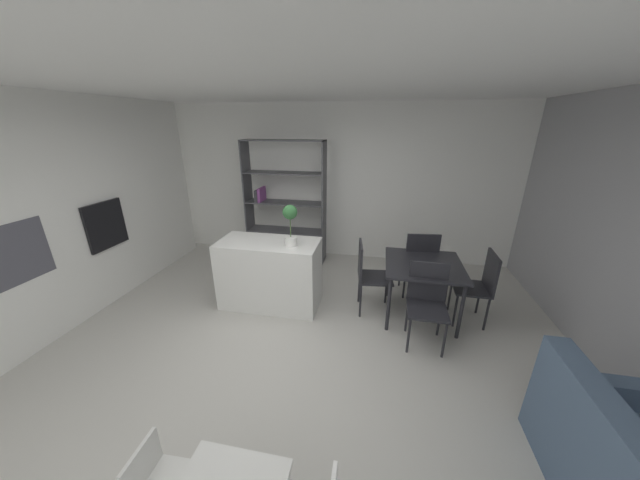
{
  "coord_description": "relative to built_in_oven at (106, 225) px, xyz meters",
  "views": [
    {
      "loc": [
        0.97,
        -2.61,
        2.36
      ],
      "look_at": [
        0.37,
        0.42,
        1.19
      ],
      "focal_mm": 17.32,
      "sensor_mm": 36.0,
      "label": 1
    }
  ],
  "objects": [
    {
      "name": "built_in_oven",
      "position": [
        0.0,
        0.0,
        0.0
      ],
      "size": [
        0.06,
        0.59,
        0.62
      ],
      "color": "black",
      "rests_on": "ground_plane"
    },
    {
      "name": "ground_plane",
      "position": [
        2.6,
        -0.68,
        -1.09
      ],
      "size": [
        9.06,
        9.06,
        0.0
      ],
      "primitive_type": "plane",
      "color": "beige"
    },
    {
      "name": "ceiling_slab",
      "position": [
        2.6,
        -0.68,
        1.64
      ],
      "size": [
        6.59,
        5.75,
        0.06
      ],
      "color": "white",
      "rests_on": "ground_plane"
    },
    {
      "name": "dining_chair_island_side",
      "position": [
        3.48,
        0.34,
        -0.52
      ],
      "size": [
        0.48,
        0.47,
        0.95
      ],
      "rotation": [
        0.0,
        0.0,
        1.69
      ],
      "color": "#232328",
      "rests_on": "ground_plane"
    },
    {
      "name": "tall_cabinet_run_left",
      "position": [
        -0.33,
        -0.68,
        0.26
      ],
      "size": [
        0.62,
        5.18,
        2.7
      ],
      "primitive_type": "cube",
      "color": "white",
      "rests_on": "ground_plane"
    },
    {
      "name": "dining_chair_far",
      "position": [
        4.17,
        0.84,
        -0.51
      ],
      "size": [
        0.49,
        0.47,
        0.99
      ],
      "rotation": [
        0.0,
        0.0,
        3.26
      ],
      "color": "#232328",
      "rests_on": "ground_plane"
    },
    {
      "name": "back_partition",
      "position": [
        2.6,
        2.17,
        0.26
      ],
      "size": [
        6.59,
        0.06,
        2.7
      ],
      "primitive_type": "cube",
      "color": "white",
      "rests_on": "ground_plane"
    },
    {
      "name": "kitchen_island",
      "position": [
        2.18,
        0.25,
        -0.63
      ],
      "size": [
        1.32,
        0.63,
        0.92
      ],
      "primitive_type": "cube",
      "color": "white",
      "rests_on": "ground_plane"
    },
    {
      "name": "dining_chair_window_side",
      "position": [
        4.84,
        0.35,
        -0.54
      ],
      "size": [
        0.42,
        0.44,
        0.93
      ],
      "rotation": [
        0.0,
        0.0,
        -1.59
      ],
      "color": "#232328",
      "rests_on": "ground_plane"
    },
    {
      "name": "potted_plant_on_island",
      "position": [
        2.51,
        0.19,
        0.14
      ],
      "size": [
        0.18,
        0.18,
        0.52
      ],
      "color": "white",
      "rests_on": "kitchen_island"
    },
    {
      "name": "dining_chair_near",
      "position": [
        4.16,
        -0.13,
        -0.55
      ],
      "size": [
        0.43,
        0.45,
        0.93
      ],
      "rotation": [
        0.0,
        0.0,
        -0.02
      ],
      "color": "#232328",
      "rests_on": "ground_plane"
    },
    {
      "name": "open_bookshelf",
      "position": [
        1.91,
        1.8,
        -0.03
      ],
      "size": [
        1.41,
        0.37,
        2.11
      ],
      "color": "#4C4C51",
      "rests_on": "ground_plane"
    },
    {
      "name": "dining_table",
      "position": [
        4.16,
        0.36,
        -0.43
      ],
      "size": [
        0.93,
        0.93,
        0.74
      ],
      "color": "#232328",
      "rests_on": "ground_plane"
    }
  ]
}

